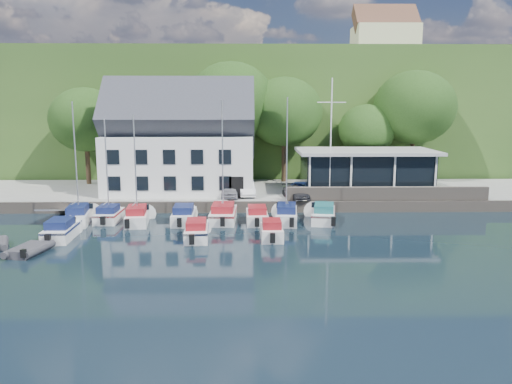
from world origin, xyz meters
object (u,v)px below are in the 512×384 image
at_px(car_silver, 229,190).
at_px(boat_r1_2, 135,169).
at_px(boat_r1_4, 223,166).
at_px(car_white, 246,189).
at_px(boat_r1_5, 257,214).
at_px(car_blue, 299,188).
at_px(boat_r2_0, 61,228).
at_px(boat_r1_1, 107,171).
at_px(boat_r2_3, 272,229).
at_px(car_dgrey, 296,192).
at_px(flagpole, 331,139).
at_px(club_pavilion, 365,171).
at_px(boat_r1_0, 76,167).
at_px(boat_r1_7, 323,212).
at_px(boat_r2_2, 197,229).
at_px(boat_r1_6, 287,166).
at_px(boat_r1_3, 184,214).
at_px(harbor_building, 181,147).
at_px(dinghy_1, 29,248).

relative_size(car_silver, boat_r1_2, 0.43).
bearing_deg(boat_r1_2, boat_r1_4, -1.01).
bearing_deg(car_white, car_silver, -157.85).
bearing_deg(boat_r1_5, car_blue, 57.66).
height_order(car_white, boat_r2_0, car_white).
relative_size(boat_r1_1, boat_r2_3, 1.77).
bearing_deg(car_dgrey, flagpole, -5.52).
xyz_separation_m(club_pavilion, car_blue, (-6.61, -2.04, -1.39)).
xyz_separation_m(club_pavilion, car_white, (-11.59, -2.07, -1.39)).
bearing_deg(boat_r1_0, car_dgrey, 6.61).
bearing_deg(boat_r2_3, boat_r1_0, 161.21).
bearing_deg(boat_r1_7, boat_r2_2, -142.48).
relative_size(boat_r1_6, boat_r1_7, 1.46).
xyz_separation_m(car_white, boat_r2_0, (-13.19, -11.29, -0.93)).
height_order(flagpole, boat_r2_3, flagpole).
bearing_deg(boat_r1_3, boat_r1_5, -3.60).
bearing_deg(boat_r1_1, harbor_building, 61.63).
distance_m(boat_r1_0, boat_r1_2, 4.77).
distance_m(car_dgrey, boat_r1_3, 10.84).
relative_size(car_dgrey, dinghy_1, 1.23).
height_order(boat_r1_3, boat_r2_3, boat_r1_3).
bearing_deg(boat_r2_2, harbor_building, 98.50).
relative_size(car_silver, boat_r1_7, 0.60).
bearing_deg(car_white, boat_r1_5, -88.22).
height_order(club_pavilion, flagpole, flagpole).
distance_m(car_blue, boat_r2_3, 12.07).
xyz_separation_m(club_pavilion, boat_r1_0, (-25.09, -8.61, 1.48)).
relative_size(car_white, boat_r1_4, 0.44).
bearing_deg(boat_r2_3, boat_r2_0, 178.30).
bearing_deg(boat_r1_2, car_dgrey, 15.08).
height_order(club_pavilion, boat_r1_4, boat_r1_4).
relative_size(boat_r1_5, boat_r2_0, 0.90).
bearing_deg(car_dgrey, boat_r2_0, -168.18).
relative_size(flagpole, boat_r1_0, 1.19).
relative_size(harbor_building, flagpole, 1.34).
height_order(boat_r2_0, boat_r2_3, boat_r2_0).
bearing_deg(car_dgrey, club_pavilion, 9.85).
bearing_deg(boat_r2_2, boat_r1_6, 33.11).
xyz_separation_m(car_silver, dinghy_1, (-12.33, -14.23, -1.28)).
relative_size(flagpole, boat_r1_1, 1.29).
height_order(boat_r1_0, boat_r2_3, boat_r1_0).
relative_size(car_blue, flagpole, 0.36).
xyz_separation_m(car_blue, boat_r1_0, (-18.48, -6.57, 2.87)).
bearing_deg(boat_r1_0, boat_r1_5, -9.91).
bearing_deg(car_blue, club_pavilion, 27.99).
bearing_deg(boat_r1_7, club_pavilion, 67.76).
relative_size(car_blue, boat_r1_5, 0.74).
bearing_deg(club_pavilion, boat_r1_1, -160.35).
bearing_deg(boat_r1_1, boat_r2_3, -22.21).
bearing_deg(club_pavilion, dinghy_1, -146.11).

